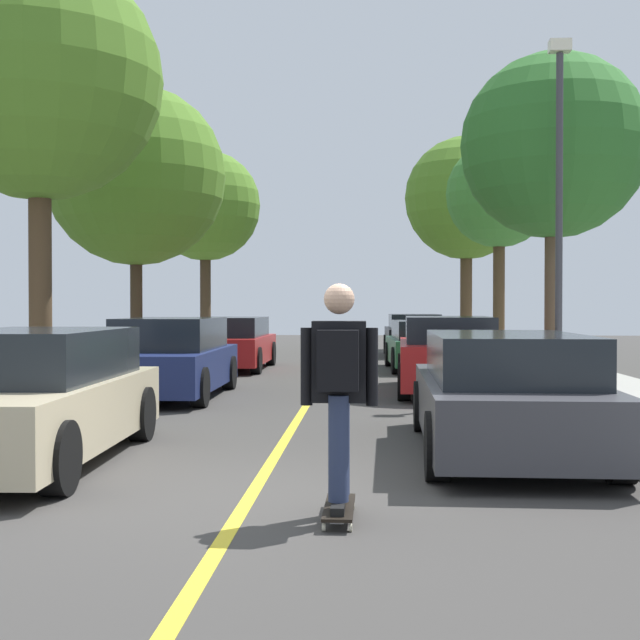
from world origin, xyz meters
name	(u,v)px	position (x,y,z in m)	size (l,w,h in m)	color
ground	(250,497)	(0.00, 0.00, 0.00)	(80.00, 80.00, 0.00)	#3D3A38
center_line	(292,428)	(0.00, 4.00, 0.00)	(0.12, 39.20, 0.01)	gold
parked_car_left_nearest	(30,397)	(-2.47, 1.46, 0.67)	(1.94, 4.40, 1.35)	#BCAD89
parked_car_left_near	(171,358)	(-2.47, 7.74, 0.68)	(1.86, 4.39, 1.39)	navy
parked_car_left_far	(231,343)	(-2.47, 14.35, 0.66)	(1.91, 4.42, 1.32)	maroon
parked_car_right_nearest	(505,393)	(2.47, 2.25, 0.65)	(1.93, 4.57, 1.30)	#38383D
parked_car_right_near	(448,355)	(2.47, 8.80, 0.69)	(1.98, 4.40, 1.40)	maroon
parked_car_right_far	(427,345)	(2.47, 14.32, 0.63)	(2.05, 4.09, 1.24)	#1E5B33
parked_car_right_farthest	(414,335)	(2.47, 20.41, 0.67)	(1.88, 4.06, 1.34)	black
street_tree_left_nearest	(39,79)	(-4.59, 7.21, 5.46)	(4.17, 4.17, 7.43)	#4C3823
street_tree_left_near	(136,176)	(-4.59, 13.28, 4.73)	(4.32, 4.32, 6.76)	#3D2D1E
street_tree_left_far	(205,206)	(-4.59, 22.11, 5.03)	(3.80, 3.80, 6.82)	#3D2D1E
street_tree_right_nearest	(553,147)	(4.59, 9.82, 4.70)	(3.60, 3.60, 6.38)	brown
street_tree_right_near	(499,196)	(4.59, 16.67, 4.63)	(2.92, 2.92, 5.99)	#4C3823
street_tree_right_far	(466,199)	(4.59, 24.48, 5.52)	(4.49, 4.49, 7.66)	#4C3823
streetlamp	(559,192)	(4.22, 7.59, 3.52)	(0.36, 0.24, 5.95)	#38383D
skateboard	(339,508)	(0.77, -0.72, 0.09)	(0.23, 0.84, 0.10)	black
skateboarder	(339,381)	(0.77, -0.76, 1.04)	(0.58, 0.70, 1.66)	black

